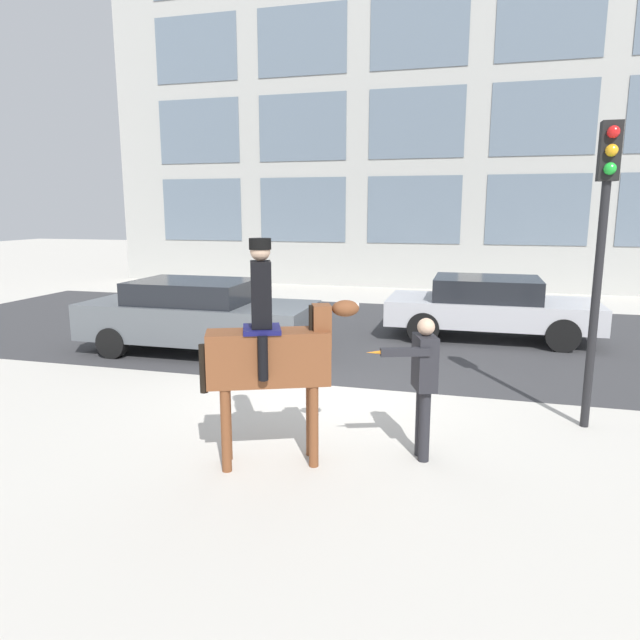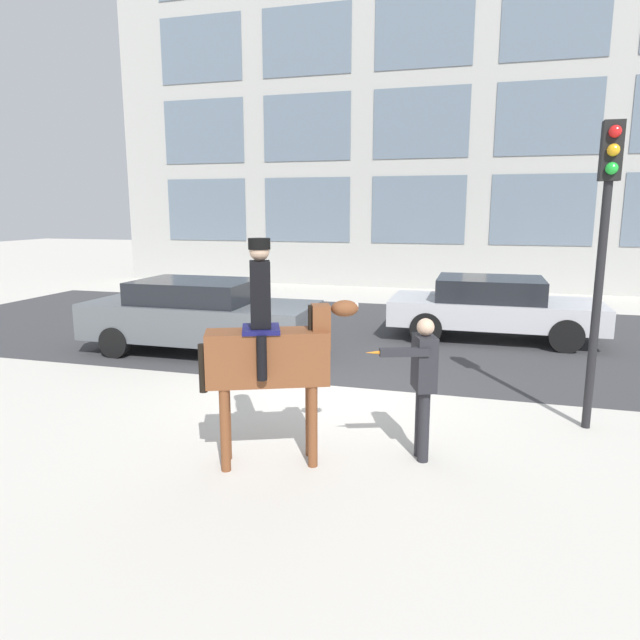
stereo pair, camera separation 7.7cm
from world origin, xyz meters
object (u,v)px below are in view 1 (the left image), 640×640
Objects in this scene: mounted_horse_lead at (271,351)px; pedestrian_bystander at (423,377)px; street_car_near_lane at (198,315)px; street_car_far_lane at (490,306)px; traffic_light at (603,228)px.

mounted_horse_lead is 1.77m from pedestrian_bystander.
street_car_near_lane is 1.02× the size of street_car_far_lane.
traffic_light is (3.70, 2.15, 1.32)m from mounted_horse_lead.
street_car_far_lane is 1.16× the size of traffic_light.
pedestrian_bystander is 6.91m from street_car_far_lane.
mounted_horse_lead is at bearing -54.47° from street_car_near_lane.
traffic_light reaches higher than pedestrian_bystander.
traffic_light reaches higher than mounted_horse_lead.
pedestrian_bystander is 0.36× the size of street_car_near_lane.
mounted_horse_lead reaches higher than pedestrian_bystander.
traffic_light is at bearing -77.63° from street_car_far_lane.
mounted_horse_lead is 1.54× the size of pedestrian_bystander.
pedestrian_bystander is 0.37× the size of street_car_far_lane.
street_car_far_lane is at bearing 26.53° from street_car_near_lane.
street_car_far_lane is at bearing 48.72° from mounted_horse_lead.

